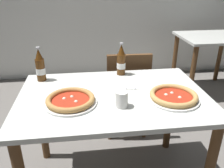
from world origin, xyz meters
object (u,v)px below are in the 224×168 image
Objects in this scene: dining_table_background at (210,48)px; beer_bottle_center at (121,61)px; chair_behind_table at (127,89)px; beer_bottle_left at (40,67)px; pizza_margherita_near at (71,100)px; pizza_marinara_far at (173,96)px; paper_cup at (122,99)px; napkin_with_cutlery at (129,84)px; dining_table_main at (113,110)px.

dining_table_background is 3.24× the size of beer_bottle_center.
beer_bottle_left is at bearing 26.64° from chair_behind_table.
pizza_margherita_near and pizza_marinara_far have the same top height.
pizza_margherita_near is 0.30m from paper_cup.
pizza_marinara_far is at bearing -60.17° from beer_bottle_center.
chair_behind_table reaches higher than pizza_marinara_far.
dining_table_background is 8.42× the size of paper_cup.
napkin_with_cutlery is at bearing 70.79° from paper_cup.
chair_behind_table is at bearing 76.94° from paper_cup.
beer_bottle_center is (-0.10, -0.28, 0.37)m from chair_behind_table.
beer_bottle_left is (-0.69, -0.32, 0.37)m from chair_behind_table.
chair_behind_table is 0.48m from beer_bottle_center.
paper_cup is (-0.18, -0.77, 0.32)m from chair_behind_table.
beer_bottle_center reaches higher than pizza_margherita_near.
chair_behind_table is at bearing 25.01° from beer_bottle_left.
dining_table_background is at bearing 48.20° from paper_cup.
napkin_with_cutlery is (0.13, 0.14, 0.12)m from dining_table_main.
pizza_marinara_far is (0.62, -0.03, -0.00)m from pizza_margherita_near.
paper_cup is (-1.43, -1.60, 0.21)m from dining_table_background.
paper_cup is at bearing -131.80° from dining_table_background.
chair_behind_table is 2.72× the size of pizza_margherita_near.
paper_cup is at bearing -172.05° from pizza_marinara_far.
beer_bottle_left reaches higher than pizza_marinara_far.
paper_cup reaches higher than dining_table_background.
napkin_with_cutlery reaches higher than dining_table_background.
chair_behind_table is at bearing 81.05° from napkin_with_cutlery.
dining_table_main and dining_table_background have the same top height.
dining_table_background is 1.86m from napkin_with_cutlery.
paper_cup is at bearing -13.99° from pizza_margherita_near.
chair_behind_table is 4.28× the size of napkin_with_cutlery.
paper_cup is (-0.08, -0.49, -0.06)m from beer_bottle_center.
pizza_marinara_far is 0.51m from beer_bottle_center.
pizza_marinara_far reaches higher than dining_table_background.
beer_bottle_center reaches higher than dining_table_background.
napkin_with_cutlery is (-0.07, -0.47, 0.27)m from chair_behind_table.
dining_table_main is at bearing -133.38° from napkin_with_cutlery.
napkin_with_cutlery is at bearing -81.20° from beer_bottle_center.
beer_bottle_left is (-0.22, 0.37, 0.08)m from pizza_margherita_near.
pizza_margherita_near is (-1.72, -1.52, 0.18)m from dining_table_background.
napkin_with_cutlery is at bearing -135.56° from dining_table_background.
pizza_marinara_far is 0.33m from paper_cup.
pizza_margherita_near is (-0.26, -0.08, 0.14)m from dining_table_main.
pizza_marinara_far reaches higher than dining_table_main.
pizza_margherita_near is 0.44m from beer_bottle_left.
chair_behind_table is 8.95× the size of paper_cup.
beer_bottle_left reaches higher than chair_behind_table.
napkin_with_cutlery is (-1.32, -1.30, 0.16)m from dining_table_background.
dining_table_main is 0.60m from beer_bottle_left.
napkin_with_cutlery is (0.03, -0.19, -0.10)m from beer_bottle_center.
dining_table_main is 2.05m from dining_table_background.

